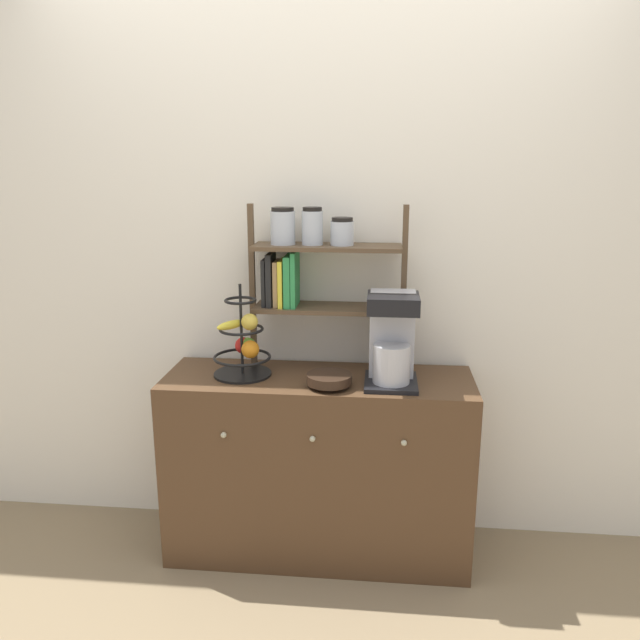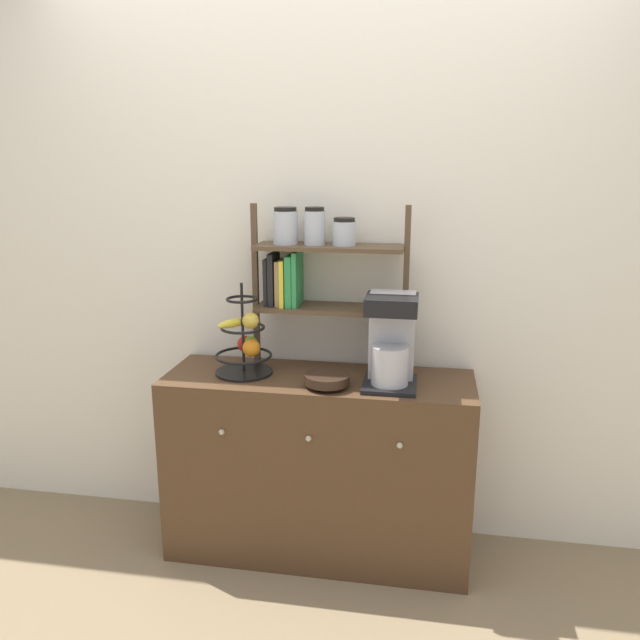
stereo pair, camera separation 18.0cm
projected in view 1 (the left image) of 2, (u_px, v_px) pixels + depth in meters
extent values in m
plane|color=#847051|center=(313.00, 578.00, 2.63)|extent=(12.00, 12.00, 0.00)
cube|color=silver|center=(324.00, 255.00, 2.76)|extent=(7.00, 0.05, 2.60)
cube|color=#4C331E|center=(318.00, 465.00, 2.73)|extent=(1.31, 0.43, 0.82)
sphere|color=#B2AD8C|center=(224.00, 435.00, 2.50)|extent=(0.02, 0.02, 0.02)
sphere|color=#B2AD8C|center=(312.00, 439.00, 2.46)|extent=(0.02, 0.02, 0.02)
sphere|color=#B2AD8C|center=(404.00, 443.00, 2.43)|extent=(0.02, 0.02, 0.02)
cube|color=black|center=(391.00, 382.00, 2.55)|extent=(0.21, 0.24, 0.02)
cube|color=#B7B7BC|center=(392.00, 333.00, 2.56)|extent=(0.18, 0.10, 0.36)
cylinder|color=#B7B7BC|center=(391.00, 363.00, 2.50)|extent=(0.15, 0.15, 0.16)
cube|color=black|center=(393.00, 303.00, 2.45)|extent=(0.20, 0.20, 0.07)
cylinder|color=black|center=(243.00, 374.00, 2.66)|extent=(0.25, 0.25, 0.01)
cylinder|color=black|center=(241.00, 329.00, 2.61)|extent=(0.01, 0.01, 0.38)
torus|color=black|center=(242.00, 357.00, 2.64)|extent=(0.25, 0.25, 0.01)
torus|color=black|center=(241.00, 329.00, 2.61)|extent=(0.19, 0.19, 0.01)
torus|color=black|center=(240.00, 300.00, 2.58)|extent=(0.13, 0.13, 0.01)
sphere|color=red|center=(243.00, 345.00, 2.68)|extent=(0.07, 0.07, 0.07)
sphere|color=#6BAD33|center=(248.00, 346.00, 2.68)|extent=(0.07, 0.07, 0.07)
sphere|color=orange|center=(250.00, 349.00, 2.62)|extent=(0.08, 0.08, 0.08)
ellipsoid|color=yellow|center=(231.00, 325.00, 2.59)|extent=(0.12, 0.14, 0.04)
sphere|color=gold|center=(250.00, 322.00, 2.59)|extent=(0.07, 0.07, 0.07)
cylinder|color=black|center=(329.00, 385.00, 2.52)|extent=(0.10, 0.10, 0.02)
cylinder|color=black|center=(329.00, 379.00, 2.51)|extent=(0.18, 0.18, 0.04)
cube|color=brown|center=(252.00, 287.00, 2.69)|extent=(0.02, 0.02, 0.71)
cube|color=brown|center=(404.00, 290.00, 2.63)|extent=(0.02, 0.02, 0.71)
cube|color=brown|center=(327.00, 308.00, 2.68)|extent=(0.63, 0.20, 0.02)
cube|color=brown|center=(327.00, 247.00, 2.62)|extent=(0.63, 0.20, 0.02)
cube|color=black|center=(265.00, 282.00, 2.68)|extent=(0.02, 0.13, 0.20)
cube|color=black|center=(271.00, 279.00, 2.68)|extent=(0.02, 0.14, 0.23)
cube|color=tan|center=(277.00, 283.00, 2.68)|extent=(0.02, 0.12, 0.19)
cube|color=yellow|center=(283.00, 282.00, 2.68)|extent=(0.02, 0.16, 0.20)
cube|color=#2D8C47|center=(289.00, 280.00, 2.67)|extent=(0.03, 0.16, 0.22)
cube|color=#2D8C47|center=(295.00, 279.00, 2.67)|extent=(0.02, 0.16, 0.24)
cylinder|color=silver|center=(283.00, 228.00, 2.62)|extent=(0.10, 0.10, 0.14)
cylinder|color=black|center=(283.00, 209.00, 2.60)|extent=(0.09, 0.09, 0.02)
cylinder|color=silver|center=(312.00, 228.00, 2.61)|extent=(0.09, 0.09, 0.14)
cylinder|color=black|center=(312.00, 209.00, 2.59)|extent=(0.08, 0.08, 0.02)
cylinder|color=silver|center=(342.00, 233.00, 2.60)|extent=(0.10, 0.10, 0.10)
cylinder|color=black|center=(342.00, 219.00, 2.58)|extent=(0.09, 0.09, 0.02)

